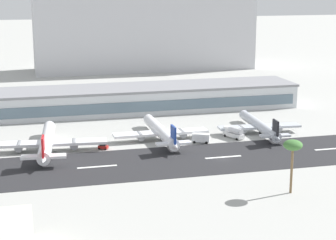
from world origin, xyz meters
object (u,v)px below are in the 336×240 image
at_px(distant_hotel_block, 144,29).
at_px(service_baggage_tug_0, 103,146).
at_px(airliner_red_tail_gate_0, 46,143).
at_px(service_box_truck_2, 201,138).
at_px(palm_tree_0, 293,147).
at_px(airliner_navy_tail_gate_1, 161,133).
at_px(service_fuel_truck_1, 233,132).
at_px(airliner_black_tail_gate_2, 260,126).
at_px(terminal_building, 131,99).

xyz_separation_m(distant_hotel_block, service_baggage_tug_0, (-50.70, -173.39, -23.93)).
bearing_deg(airliner_red_tail_gate_0, service_box_truck_2, -86.44).
distance_m(service_baggage_tug_0, palm_tree_0, 68.60).
distance_m(distant_hotel_block, service_box_truck_2, 176.14).
height_order(distant_hotel_block, airliner_red_tail_gate_0, distant_hotel_block).
bearing_deg(service_box_truck_2, airliner_red_tail_gate_0, -158.06).
bearing_deg(airliner_navy_tail_gate_1, service_baggage_tug_0, 104.86).
relative_size(service_fuel_truck_1, service_box_truck_2, 1.37).
height_order(airliner_navy_tail_gate_1, service_fuel_truck_1, airliner_navy_tail_gate_1).
height_order(distant_hotel_block, airliner_black_tail_gate_2, distant_hotel_block).
relative_size(airliner_red_tail_gate_0, service_box_truck_2, 7.15).
bearing_deg(airliner_black_tail_gate_2, service_box_truck_2, 108.47).
distance_m(airliner_black_tail_gate_2, service_baggage_tug_0, 58.90).
distance_m(distant_hotel_block, service_baggage_tug_0, 182.23).
height_order(terminal_building, service_fuel_truck_1, terminal_building).
bearing_deg(service_fuel_truck_1, distant_hotel_block, -25.00).
xyz_separation_m(distant_hotel_block, service_box_truck_2, (-16.96, -173.78, -23.19)).
height_order(airliner_red_tail_gate_0, palm_tree_0, palm_tree_0).
height_order(service_baggage_tug_0, service_box_truck_2, service_box_truck_2).
xyz_separation_m(distant_hotel_block, palm_tree_0, (-8.51, -226.22, -12.38)).
height_order(service_baggage_tug_0, palm_tree_0, palm_tree_0).
bearing_deg(palm_tree_0, service_box_truck_2, 99.16).
bearing_deg(service_fuel_truck_1, service_baggage_tug_0, 69.71).
bearing_deg(service_box_truck_2, palm_tree_0, -56.91).
bearing_deg(service_baggage_tug_0, airliner_black_tail_gate_2, -140.05).
relative_size(airliner_red_tail_gate_0, service_fuel_truck_1, 5.23).
relative_size(airliner_red_tail_gate_0, palm_tree_0, 3.19).
relative_size(airliner_red_tail_gate_0, airliner_navy_tail_gate_1, 1.06).
distance_m(airliner_navy_tail_gate_1, service_fuel_truck_1, 25.80).
height_order(airliner_navy_tail_gate_1, service_baggage_tug_0, airliner_navy_tail_gate_1).
relative_size(distant_hotel_block, palm_tree_0, 9.31).
distance_m(terminal_building, airliner_black_tail_gate_2, 62.69).
bearing_deg(airliner_black_tail_gate_2, airliner_red_tail_gate_0, 96.96).
bearing_deg(airliner_red_tail_gate_0, airliner_black_tail_gate_2, -80.79).
distance_m(terminal_building, service_baggage_tug_0, 59.49).
relative_size(service_fuel_truck_1, palm_tree_0, 0.61).
bearing_deg(airliner_navy_tail_gate_1, airliner_red_tail_gate_0, 95.87).
bearing_deg(terminal_building, palm_tree_0, -78.53).
height_order(service_baggage_tug_0, service_fuel_truck_1, service_fuel_truck_1).
height_order(airliner_navy_tail_gate_1, airliner_black_tail_gate_2, airliner_navy_tail_gate_1).
bearing_deg(service_box_truck_2, service_fuel_truck_1, 37.65).
relative_size(terminal_building, service_box_truck_2, 22.32).
relative_size(airliner_black_tail_gate_2, service_fuel_truck_1, 4.64).
xyz_separation_m(distant_hotel_block, service_fuel_truck_1, (-3.81, -170.57, -22.95)).
bearing_deg(service_fuel_truck_1, terminal_building, 3.06).
bearing_deg(service_baggage_tug_0, service_fuel_truck_1, -142.78).
bearing_deg(service_box_truck_2, terminal_building, 127.53).
relative_size(distant_hotel_block, service_box_truck_2, 20.87).
height_order(airliner_red_tail_gate_0, service_fuel_truck_1, airliner_red_tail_gate_0).
bearing_deg(service_fuel_truck_1, service_box_truck_2, 80.00).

